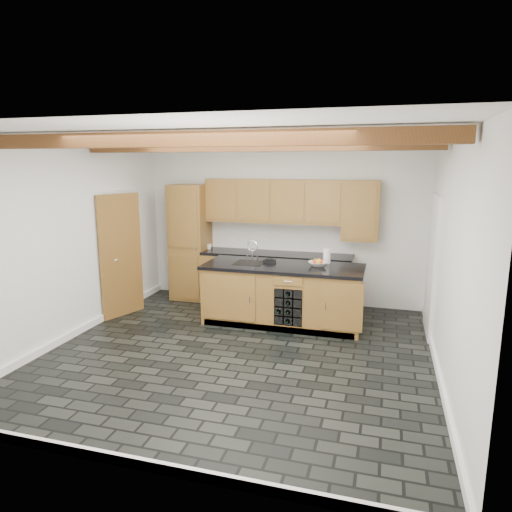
{
  "coord_description": "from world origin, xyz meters",
  "views": [
    {
      "loc": [
        1.79,
        -5.41,
        2.46
      ],
      "look_at": [
        0.01,
        0.8,
        1.15
      ],
      "focal_mm": 32.0,
      "sensor_mm": 36.0,
      "label": 1
    }
  ],
  "objects_px": {
    "kitchen_scale": "(269,261)",
    "fruit_bowl": "(318,264)",
    "paper_towel": "(327,256)",
    "island": "(283,294)"
  },
  "relations": [
    {
      "from": "fruit_bowl",
      "to": "paper_towel",
      "type": "distance_m",
      "value": 0.27
    },
    {
      "from": "kitchen_scale",
      "to": "paper_towel",
      "type": "xyz_separation_m",
      "value": [
        0.88,
        0.19,
        0.08
      ]
    },
    {
      "from": "paper_towel",
      "to": "kitchen_scale",
      "type": "bearing_deg",
      "value": -167.7
    },
    {
      "from": "kitchen_scale",
      "to": "island",
      "type": "bearing_deg",
      "value": -30.73
    },
    {
      "from": "island",
      "to": "fruit_bowl",
      "type": "height_order",
      "value": "fruit_bowl"
    },
    {
      "from": "kitchen_scale",
      "to": "paper_towel",
      "type": "relative_size",
      "value": 0.89
    },
    {
      "from": "kitchen_scale",
      "to": "paper_towel",
      "type": "bearing_deg",
      "value": 9.31
    },
    {
      "from": "fruit_bowl",
      "to": "kitchen_scale",
      "type": "bearing_deg",
      "value": 176.78
    },
    {
      "from": "kitchen_scale",
      "to": "fruit_bowl",
      "type": "bearing_deg",
      "value": -6.21
    },
    {
      "from": "fruit_bowl",
      "to": "paper_towel",
      "type": "xyz_separation_m",
      "value": [
        0.11,
        0.23,
        0.08
      ]
    }
  ]
}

